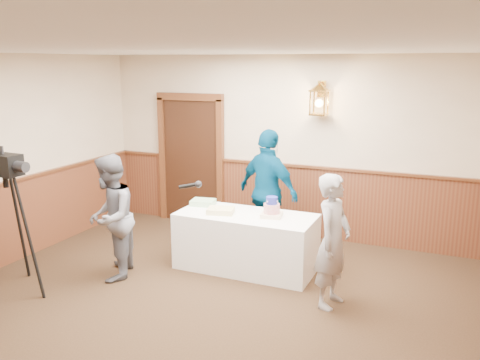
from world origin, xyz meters
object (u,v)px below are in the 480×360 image
(display_table, at_px, (246,241))
(tv_camera_rig, at_px, (11,232))
(baker, at_px, (333,241))
(sheet_cake_yellow, at_px, (221,211))
(assistant_p, at_px, (268,192))
(sheet_cake_green, at_px, (203,202))
(interviewer, at_px, (110,218))
(tiered_cake, at_px, (272,209))

(display_table, bearing_deg, tv_camera_rig, -142.50)
(display_table, bearing_deg, baker, -24.27)
(sheet_cake_yellow, height_order, assistant_p, assistant_p)
(display_table, height_order, tv_camera_rig, tv_camera_rig)
(sheet_cake_green, xyz_separation_m, interviewer, (-0.72, -1.11, 0.01))
(baker, bearing_deg, sheet_cake_green, 78.83)
(sheet_cake_green, height_order, baker, baker)
(tiered_cake, height_order, assistant_p, assistant_p)
(interviewer, bearing_deg, tiered_cake, 95.37)
(interviewer, height_order, assistant_p, assistant_p)
(display_table, bearing_deg, assistant_p, 85.95)
(sheet_cake_green, bearing_deg, interviewer, -123.16)
(sheet_cake_yellow, height_order, sheet_cake_green, sheet_cake_green)
(tv_camera_rig, bearing_deg, baker, 20.14)
(sheet_cake_green, relative_size, baker, 0.21)
(sheet_cake_yellow, distance_m, baker, 1.68)
(tiered_cake, relative_size, tv_camera_rig, 0.17)
(tiered_cake, bearing_deg, sheet_cake_green, 172.23)
(tiered_cake, distance_m, tv_camera_rig, 3.14)
(baker, bearing_deg, interviewer, 106.85)
(tiered_cake, height_order, sheet_cake_yellow, tiered_cake)
(tiered_cake, relative_size, interviewer, 0.18)
(sheet_cake_green, xyz_separation_m, tv_camera_rig, (-1.54, -1.90, -0.04))
(sheet_cake_green, distance_m, interviewer, 1.32)
(sheet_cake_yellow, height_order, baker, baker)
(display_table, height_order, tiered_cake, tiered_cake)
(display_table, relative_size, sheet_cake_yellow, 5.34)
(sheet_cake_yellow, relative_size, sheet_cake_green, 1.07)
(sheet_cake_yellow, distance_m, interviewer, 1.40)
(display_table, distance_m, assistant_p, 0.87)
(sheet_cake_yellow, distance_m, tv_camera_rig, 2.53)
(baker, distance_m, tv_camera_rig, 3.72)
(tiered_cake, relative_size, assistant_p, 0.16)
(interviewer, distance_m, baker, 2.75)
(assistant_p, bearing_deg, tv_camera_rig, 69.29)
(tiered_cake, xyz_separation_m, assistant_p, (-0.29, 0.67, 0.04))
(display_table, bearing_deg, sheet_cake_green, 166.47)
(baker, bearing_deg, tiered_cake, 66.54)
(display_table, height_order, baker, baker)
(baker, height_order, tv_camera_rig, tv_camera_rig)
(display_table, xyz_separation_m, baker, (1.28, -0.58, 0.38))
(sheet_cake_green, xyz_separation_m, baker, (2.00, -0.75, -0.03))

